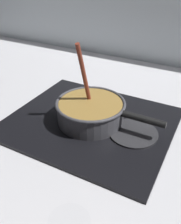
{
  "coord_description": "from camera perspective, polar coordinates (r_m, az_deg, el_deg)",
  "views": [
    {
      "loc": [
        0.48,
        -0.54,
        0.51
      ],
      "look_at": [
        0.14,
        0.1,
        0.05
      ],
      "focal_mm": 40.0,
      "sensor_mm": 36.0,
      "label": 1
    }
  ],
  "objects": [
    {
      "name": "ground",
      "position": [
        0.9,
        -10.86,
        -4.55
      ],
      "size": [
        2.4,
        1.6,
        0.04
      ],
      "primitive_type": "cube",
      "color": "#B7B7BC"
    },
    {
      "name": "burner_ring",
      "position": [
        0.88,
        0.0,
        -1.76
      ],
      "size": [
        0.2,
        0.2,
        0.01
      ],
      "primitive_type": "torus",
      "color": "#592D0C",
      "rests_on": "hob_plate"
    },
    {
      "name": "cooking_pan",
      "position": [
        0.86,
        0.08,
        0.31
      ],
      "size": [
        0.38,
        0.24,
        0.28
      ],
      "color": "#38383D",
      "rests_on": "hob_plate"
    },
    {
      "name": "spare_burner",
      "position": [
        0.83,
        9.78,
        -4.71
      ],
      "size": [
        0.16,
        0.16,
        0.01
      ],
      "primitive_type": "cylinder",
      "color": "#262628",
      "rests_on": "hob_plate"
    },
    {
      "name": "backsplash_wall",
      "position": [
        1.44,
        8.86,
        22.59
      ],
      "size": [
        2.4,
        0.02,
        0.55
      ],
      "primitive_type": "cube",
      "color": "silver",
      "rests_on": "ground"
    },
    {
      "name": "hob_plate",
      "position": [
        0.89,
        0.0,
        -2.29
      ],
      "size": [
        0.56,
        0.48,
        0.01
      ],
      "primitive_type": "cube",
      "color": "black",
      "rests_on": "ground"
    }
  ]
}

